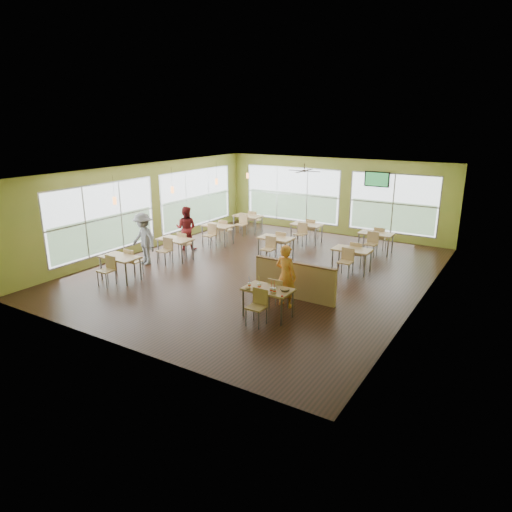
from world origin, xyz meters
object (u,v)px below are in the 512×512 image
Objects in this scene: man_plaid at (286,276)px; main_table at (268,293)px; food_basket at (285,290)px; half_wall_divider at (295,280)px.

main_table is at bearing 94.72° from man_plaid.
man_plaid is 0.86m from food_basket.
main_table is 1.45m from half_wall_divider.
man_plaid is 7.26× the size of food_basket.
main_table is 6.59× the size of food_basket.
main_table is at bearing -90.00° from half_wall_divider.
food_basket is (0.43, 0.08, 0.15)m from main_table.
man_plaid is at bearing 116.77° from food_basket.
half_wall_divider is 1.43× the size of man_plaid.
half_wall_divider is (0.00, 1.45, -0.11)m from main_table.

